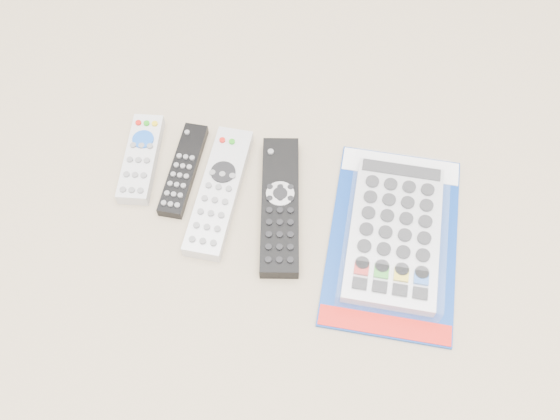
% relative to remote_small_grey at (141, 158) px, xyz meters
% --- Properties ---
extents(remote_small_grey, '(0.07, 0.15, 0.02)m').
position_rel_remote_small_grey_xyz_m(remote_small_grey, '(0.00, 0.00, 0.00)').
color(remote_small_grey, '#B5B5B8').
rests_on(remote_small_grey, ground).
extents(remote_slim_black, '(0.04, 0.16, 0.02)m').
position_rel_remote_small_grey_xyz_m(remote_slim_black, '(0.07, -0.01, -0.00)').
color(remote_slim_black, black).
rests_on(remote_slim_black, ground).
extents(remote_silver_dvd, '(0.06, 0.21, 0.02)m').
position_rel_remote_small_grey_xyz_m(remote_silver_dvd, '(0.13, -0.03, 0.00)').
color(remote_silver_dvd, '#BCBCC0').
rests_on(remote_silver_dvd, ground).
extents(remote_large_black, '(0.09, 0.22, 0.02)m').
position_rel_remote_small_grey_xyz_m(remote_large_black, '(0.22, -0.04, 0.00)').
color(remote_large_black, black).
rests_on(remote_large_black, ground).
extents(jumbo_remote_packaged, '(0.18, 0.29, 0.04)m').
position_rel_remote_small_grey_xyz_m(jumbo_remote_packaged, '(0.38, -0.05, 0.01)').
color(jumbo_remote_packaged, navy).
rests_on(jumbo_remote_packaged, ground).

